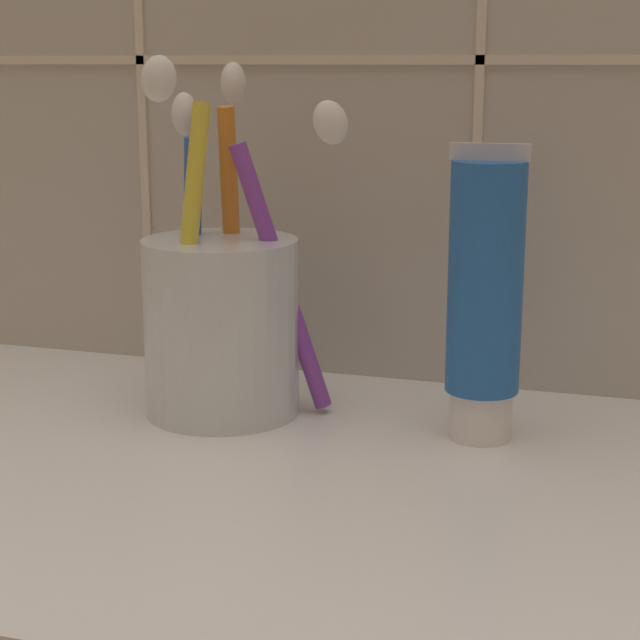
# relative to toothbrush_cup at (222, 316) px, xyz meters

# --- Properties ---
(sink_counter) EXTENTS (0.79, 0.32, 0.02)m
(sink_counter) POSITION_rel_toothbrush_cup_xyz_m (0.10, -0.07, -0.06)
(sink_counter) COLOR white
(sink_counter) RESTS_ON ground
(toothbrush_cup) EXTENTS (0.11, 0.08, 0.18)m
(toothbrush_cup) POSITION_rel_toothbrush_cup_xyz_m (0.00, 0.00, 0.00)
(toothbrush_cup) COLOR silver
(toothbrush_cup) RESTS_ON sink_counter
(toothpaste_tube) EXTENTS (0.04, 0.04, 0.14)m
(toothpaste_tube) POSITION_rel_toothbrush_cup_xyz_m (0.14, -0.00, 0.02)
(toothpaste_tube) COLOR white
(toothpaste_tube) RESTS_ON sink_counter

